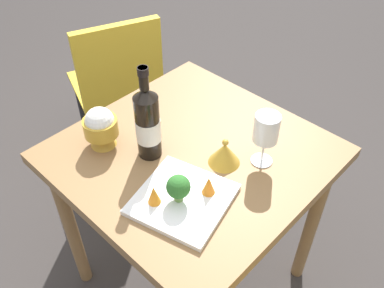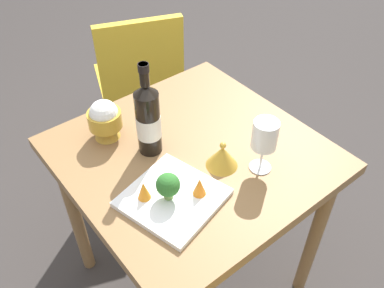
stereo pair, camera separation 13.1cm
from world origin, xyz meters
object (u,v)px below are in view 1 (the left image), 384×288
carrot_garnish_right (154,195)px  wine_bottle (148,123)px  chair_by_wall (118,80)px  wine_glass (266,130)px  rice_bowl_lid (225,153)px  serving_plate (182,199)px  broccoli_floret (178,187)px  rice_bowl (101,127)px  carrot_garnish_left (209,185)px

carrot_garnish_right → wine_bottle: bearing=-128.8°
chair_by_wall → carrot_garnish_right: bearing=-100.4°
wine_glass → rice_bowl_lid: wine_glass is taller
serving_plate → broccoli_floret: 0.06m
rice_bowl → chair_by_wall: bearing=-130.5°
carrot_garnish_left → carrot_garnish_right: (0.13, -0.09, -0.00)m
rice_bowl_lid → carrot_garnish_left: (0.14, 0.06, 0.01)m
rice_bowl_lid → carrot_garnish_left: 0.15m
chair_by_wall → wine_bottle: size_ratio=2.68×
broccoli_floret → carrot_garnish_right: 0.07m
rice_bowl_lid → serving_plate: 0.20m
serving_plate → broccoli_floret: (0.01, -0.00, 0.06)m
chair_by_wall → rice_bowl_lid: bearing=-85.1°
carrot_garnish_right → broccoli_floret: bearing=141.8°
wine_bottle → broccoli_floret: (0.08, 0.21, -0.06)m
broccoli_floret → carrot_garnish_right: size_ratio=1.44×
wine_bottle → rice_bowl: (0.08, -0.14, -0.05)m
chair_by_wall → carrot_garnish_right: 1.03m
chair_by_wall → wine_bottle: bearing=-98.4°
rice_bowl → carrot_garnish_right: bearing=79.2°
rice_bowl_lid → carrot_garnish_left: rice_bowl_lid is taller
chair_by_wall → rice_bowl: size_ratio=6.00×
carrot_garnish_left → carrot_garnish_right: 0.16m
rice_bowl_lid → serving_plate: size_ratio=0.33×
wine_bottle → carrot_garnish_left: bearing=88.7°
rice_bowl → serving_plate: size_ratio=0.46×
chair_by_wall → broccoli_floret: 1.05m
wine_glass → carrot_garnish_right: (0.35, -0.11, -0.08)m
rice_bowl → carrot_garnish_right: 0.32m
chair_by_wall → broccoli_floret: size_ratio=9.91×
wine_glass → rice_bowl: (0.29, -0.42, -0.05)m
wine_glass → rice_bowl_lid: bearing=-43.7°
wine_bottle → wine_glass: bearing=127.7°
chair_by_wall → carrot_garnish_left: (0.39, 0.94, 0.26)m
carrot_garnish_left → rice_bowl_lid: bearing=-157.3°
wine_glass → wine_bottle: bearing=-52.3°
wine_bottle → rice_bowl_lid: 0.25m
wine_bottle → wine_glass: size_ratio=1.77×
rice_bowl_lid → carrot_garnish_right: size_ratio=1.68×
chair_by_wall → wine_glass: 1.04m
wine_bottle → wine_glass: 0.35m
rice_bowl_lid → carrot_garnish_left: size_ratio=1.67×
chair_by_wall → wine_glass: size_ratio=4.75×
rice_bowl_lid → serving_plate: (0.20, 0.02, -0.03)m
wine_glass → serving_plate: size_ratio=0.59×
rice_bowl → broccoli_floret: (0.01, 0.35, -0.01)m
wine_bottle → rice_bowl_lid: size_ratio=3.17×
serving_plate → carrot_garnish_left: bearing=148.4°
wine_glass → serving_plate: 0.32m
serving_plate → rice_bowl: bearing=-89.1°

